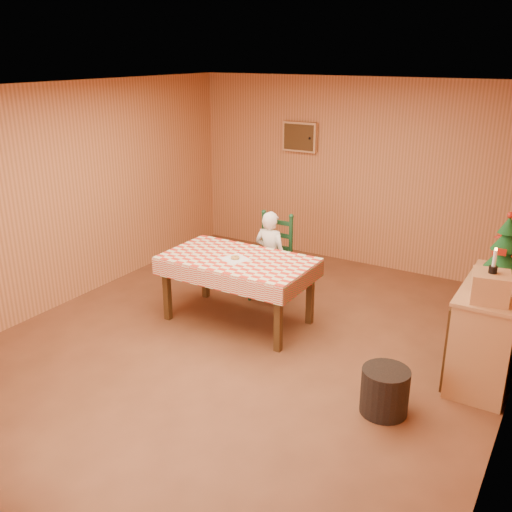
% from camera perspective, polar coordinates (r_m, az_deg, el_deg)
% --- Properties ---
extents(ground, '(6.00, 6.00, 0.00)m').
position_cam_1_polar(ground, '(6.03, -0.99, -9.08)').
color(ground, brown).
rests_on(ground, ground).
extents(cabin_walls, '(5.10, 6.05, 2.65)m').
position_cam_1_polar(cabin_walls, '(5.84, 1.67, 9.07)').
color(cabin_walls, '#BB7343').
rests_on(cabin_walls, ground).
extents(dining_table, '(1.66, 0.96, 0.77)m').
position_cam_1_polar(dining_table, '(6.30, -1.84, -0.88)').
color(dining_table, '#452B12').
rests_on(dining_table, ground).
extents(ladder_chair, '(0.44, 0.40, 1.08)m').
position_cam_1_polar(ladder_chair, '(7.00, 1.65, -0.32)').
color(ladder_chair, '#103219').
rests_on(ladder_chair, ground).
extents(seated_child, '(0.41, 0.27, 1.12)m').
position_cam_1_polar(seated_child, '(6.93, 1.42, -0.01)').
color(seated_child, white).
rests_on(seated_child, ground).
extents(napkin, '(0.34, 0.34, 0.00)m').
position_cam_1_polar(napkin, '(6.23, -2.09, -0.30)').
color(napkin, white).
rests_on(napkin, dining_table).
extents(donut, '(0.11, 0.11, 0.03)m').
position_cam_1_polar(donut, '(6.23, -2.10, -0.14)').
color(donut, '#BD8C44').
rests_on(donut, napkin).
extents(shelf_unit, '(0.54, 1.24, 0.93)m').
position_cam_1_polar(shelf_unit, '(5.77, 22.21, -6.91)').
color(shelf_unit, tan).
rests_on(shelf_unit, ground).
extents(crate, '(0.35, 0.35, 0.25)m').
position_cam_1_polar(crate, '(5.17, 22.39, -2.87)').
color(crate, tan).
rests_on(crate, shelf_unit).
extents(christmas_tree, '(0.34, 0.34, 0.62)m').
position_cam_1_polar(christmas_tree, '(5.73, 23.68, 0.78)').
color(christmas_tree, '#452B12').
rests_on(christmas_tree, shelf_unit).
extents(flower_arrangement, '(0.25, 0.25, 0.36)m').
position_cam_1_polar(flower_arrangement, '(6.05, 23.49, 0.74)').
color(flower_arrangement, maroon).
rests_on(flower_arrangement, shelf_unit).
extents(candle_set, '(0.07, 0.07, 0.22)m').
position_cam_1_polar(candle_set, '(5.10, 22.67, -0.90)').
color(candle_set, black).
rests_on(candle_set, crate).
extents(storage_bin, '(0.49, 0.49, 0.41)m').
position_cam_1_polar(storage_bin, '(5.08, 12.75, -13.04)').
color(storage_bin, black).
rests_on(storage_bin, ground).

